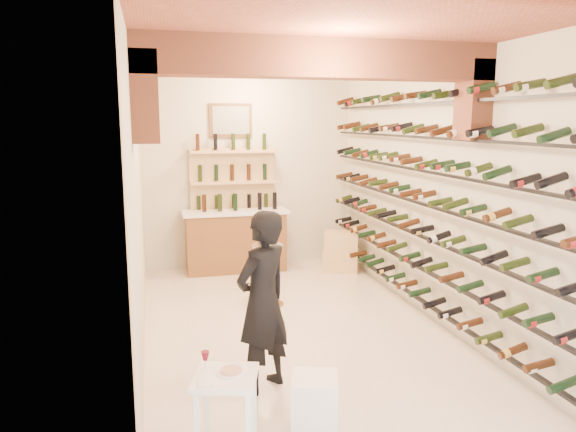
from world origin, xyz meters
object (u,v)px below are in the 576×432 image
object	(u,v)px
white_stool	(315,403)
tasting_table	(225,390)
person	(263,302)
crate_lower	(341,261)
back_counter	(236,239)
chrome_barstool	(268,271)
wine_rack	(415,195)

from	to	relation	value
white_stool	tasting_table	bearing A→B (deg)	-165.77
person	crate_lower	world-z (taller)	person
tasting_table	white_stool	xyz separation A→B (m)	(0.73, 0.19, -0.30)
white_stool	person	world-z (taller)	person
back_counter	crate_lower	distance (m)	1.77
back_counter	chrome_barstool	bearing A→B (deg)	-85.71
back_counter	tasting_table	bearing A→B (deg)	-99.48
back_counter	tasting_table	xyz separation A→B (m)	(-0.84, -5.05, -0.00)
white_stool	crate_lower	size ratio (longest dim) A/B	0.80
back_counter	tasting_table	world-z (taller)	back_counter
back_counter	tasting_table	distance (m)	5.12
wine_rack	white_stool	bearing A→B (deg)	-131.22
tasting_table	crate_lower	bearing A→B (deg)	77.62
crate_lower	chrome_barstool	bearing A→B (deg)	-137.13
white_stool	crate_lower	xyz separation A→B (m)	(1.78, 4.42, -0.06)
chrome_barstool	back_counter	bearing A→B (deg)	94.29
wine_rack	person	bearing A→B (deg)	-146.97
back_counter	crate_lower	bearing A→B (deg)	-15.01
person	tasting_table	bearing A→B (deg)	28.20
wine_rack	back_counter	world-z (taller)	wine_rack
back_counter	person	world-z (taller)	person
person	chrome_barstool	size ratio (longest dim) A/B	1.98
wine_rack	back_counter	size ratio (longest dim) A/B	3.35
wine_rack	crate_lower	distance (m)	2.60
wine_rack	chrome_barstool	size ratio (longest dim) A/B	6.76
white_stool	back_counter	bearing A→B (deg)	88.68
tasting_table	chrome_barstool	size ratio (longest dim) A/B	0.93
back_counter	white_stool	bearing A→B (deg)	-91.32
tasting_table	chrome_barstool	world-z (taller)	chrome_barstool
back_counter	chrome_barstool	distance (m)	1.88
back_counter	chrome_barstool	world-z (taller)	back_counter
wine_rack	tasting_table	size ratio (longest dim) A/B	7.27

